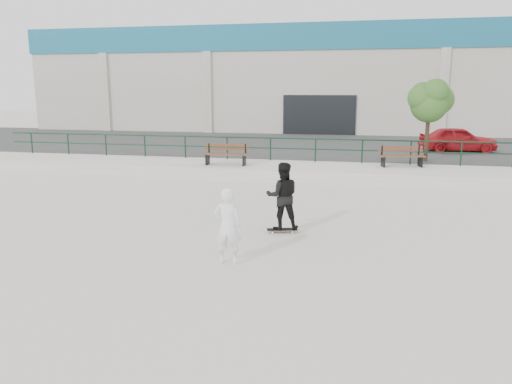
% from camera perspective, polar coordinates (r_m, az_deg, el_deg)
% --- Properties ---
extents(ground, '(120.00, 120.00, 0.00)m').
position_cam_1_polar(ground, '(11.93, -3.02, -6.13)').
color(ground, beige).
rests_on(ground, ground).
extents(ledge, '(30.00, 3.00, 0.50)m').
position_cam_1_polar(ledge, '(20.95, 3.70, 2.38)').
color(ledge, beige).
rests_on(ledge, ground).
extents(parking_strip, '(60.00, 14.00, 0.50)m').
position_cam_1_polar(parking_strip, '(29.30, 6.14, 5.03)').
color(parking_strip, '#343434').
rests_on(parking_strip, ground).
extents(railing, '(28.00, 0.06, 1.03)m').
position_cam_1_polar(railing, '(22.09, 4.23, 5.46)').
color(railing, '#123420').
rests_on(railing, ledge).
extents(commercial_building, '(44.20, 16.33, 8.00)m').
position_cam_1_polar(commercial_building, '(43.06, 8.26, 12.89)').
color(commercial_building, silver).
rests_on(commercial_building, ground).
extents(bench_left, '(1.92, 0.63, 0.87)m').
position_cam_1_polar(bench_left, '(21.01, -3.43, 4.30)').
color(bench_left, brown).
rests_on(bench_left, ledge).
extents(bench_right, '(1.90, 0.90, 0.84)m').
position_cam_1_polar(bench_right, '(21.37, 16.28, 3.93)').
color(bench_right, brown).
rests_on(bench_right, ledge).
extents(tree, '(2.01, 1.78, 3.57)m').
position_cam_1_polar(tree, '(23.03, 19.28, 9.92)').
color(tree, '#413320').
rests_on(tree, parking_strip).
extents(red_car, '(3.86, 1.89, 1.27)m').
position_cam_1_polar(red_car, '(27.29, 22.06, 5.61)').
color(red_car, red).
rests_on(red_car, parking_strip).
extents(skateboard, '(0.80, 0.42, 0.09)m').
position_cam_1_polar(skateboard, '(12.96, 3.00, -4.32)').
color(skateboard, black).
rests_on(skateboard, ground).
extents(standing_skater, '(0.98, 0.84, 1.74)m').
position_cam_1_polar(standing_skater, '(12.74, 3.04, -0.46)').
color(standing_skater, black).
rests_on(standing_skater, skateboard).
extents(seated_skater, '(0.62, 0.42, 1.65)m').
position_cam_1_polar(seated_skater, '(10.52, -3.27, -3.91)').
color(seated_skater, white).
rests_on(seated_skater, ground).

